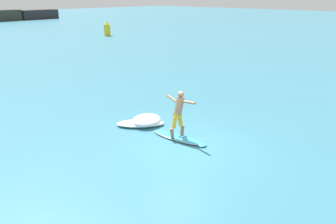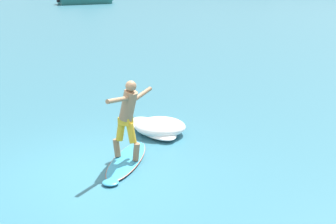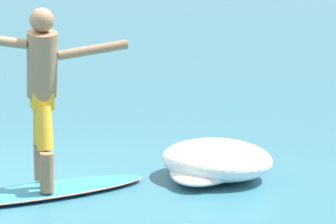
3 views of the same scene
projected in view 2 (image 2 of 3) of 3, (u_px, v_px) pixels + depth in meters
ground_plane at (101, 172)px, 9.38m from camera, size 200.00×200.00×0.00m
surfboard at (126, 161)px, 9.82m from camera, size 0.82×2.34×0.22m
surfer at (128, 114)px, 9.52m from camera, size 0.67×1.58×1.70m
wave_foam_at_tail at (153, 128)px, 11.61m from camera, size 1.94×1.89×0.19m
wave_foam_at_nose at (160, 127)px, 11.41m from camera, size 1.35×1.23×0.39m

